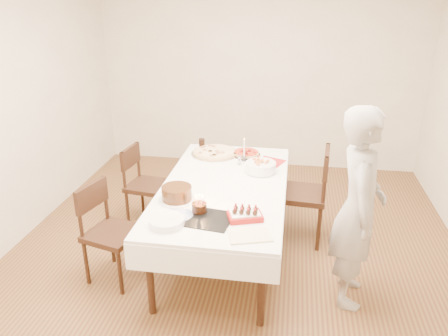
# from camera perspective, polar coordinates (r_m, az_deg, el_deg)

# --- Properties ---
(floor) EXTENTS (5.00, 5.00, 0.00)m
(floor) POSITION_cam_1_polar(r_m,az_deg,el_deg) (4.41, 1.31, -11.39)
(floor) COLOR #4F2C1B
(floor) RESTS_ON ground
(wall_back) EXTENTS (4.50, 0.04, 2.70)m
(wall_back) POSITION_cam_1_polar(r_m,az_deg,el_deg) (6.24, 4.67, 12.29)
(wall_back) COLOR beige
(wall_back) RESTS_ON floor
(wall_front) EXTENTS (4.50, 0.04, 2.70)m
(wall_front) POSITION_cam_1_polar(r_m,az_deg,el_deg) (1.65, -11.13, -20.41)
(wall_front) COLOR beige
(wall_front) RESTS_ON floor
(wall_left) EXTENTS (0.04, 5.00, 2.70)m
(wall_left) POSITION_cam_1_polar(r_m,az_deg,el_deg) (4.67, -27.21, 6.31)
(wall_left) COLOR beige
(wall_left) RESTS_ON floor
(dining_table) EXTENTS (1.71, 2.38, 0.75)m
(dining_table) POSITION_cam_1_polar(r_m,az_deg,el_deg) (4.25, 0.00, -6.81)
(dining_table) COLOR white
(dining_table) RESTS_ON floor
(chair_right_savory) EXTENTS (0.56, 0.56, 1.02)m
(chair_right_savory) POSITION_cam_1_polar(r_m,az_deg,el_deg) (4.53, 10.11, -3.35)
(chair_right_savory) COLOR #321C10
(chair_right_savory) RESTS_ON floor
(chair_left_savory) EXTENTS (0.51, 0.51, 0.88)m
(chair_left_savory) POSITION_cam_1_polar(r_m,az_deg,el_deg) (4.87, -9.92, -2.29)
(chair_left_savory) COLOR #321C10
(chair_left_savory) RESTS_ON floor
(chair_left_dessert) EXTENTS (0.57, 0.57, 0.91)m
(chair_left_dessert) POSITION_cam_1_polar(r_m,az_deg,el_deg) (4.00, -14.25, -8.32)
(chair_left_dessert) COLOR #321C10
(chair_left_dessert) RESTS_ON floor
(person) EXTENTS (0.44, 0.63, 1.68)m
(person) POSITION_cam_1_polar(r_m,az_deg,el_deg) (3.63, 17.12, -5.09)
(person) COLOR #B4AEAA
(person) RESTS_ON floor
(pizza_white) EXTENTS (0.58, 0.58, 0.04)m
(pizza_white) POSITION_cam_1_polar(r_m,az_deg,el_deg) (4.81, -1.18, 2.05)
(pizza_white) COLOR beige
(pizza_white) RESTS_ON dining_table
(pizza_pepperoni) EXTENTS (0.35, 0.35, 0.04)m
(pizza_pepperoni) POSITION_cam_1_polar(r_m,az_deg,el_deg) (4.80, 2.92, 1.94)
(pizza_pepperoni) COLOR red
(pizza_pepperoni) RESTS_ON dining_table
(red_placemat) EXTENTS (0.35, 0.35, 0.01)m
(red_placemat) POSITION_cam_1_polar(r_m,az_deg,el_deg) (4.63, 6.01, 0.77)
(red_placemat) COLOR #B21E1E
(red_placemat) RESTS_ON dining_table
(pasta_bowl) EXTENTS (0.32, 0.32, 0.10)m
(pasta_bowl) POSITION_cam_1_polar(r_m,az_deg,el_deg) (4.35, 4.82, 0.15)
(pasta_bowl) COLOR white
(pasta_bowl) RESTS_ON dining_table
(taper_candle) EXTENTS (0.06, 0.06, 0.26)m
(taper_candle) POSITION_cam_1_polar(r_m,az_deg,el_deg) (4.60, 2.65, 2.47)
(taper_candle) COLOR white
(taper_candle) RESTS_ON dining_table
(shaker_pair) EXTENTS (0.09, 0.09, 0.09)m
(shaker_pair) POSITION_cam_1_polar(r_m,az_deg,el_deg) (4.52, 2.02, 0.95)
(shaker_pair) COLOR white
(shaker_pair) RESTS_ON dining_table
(cola_glass) EXTENTS (0.09, 0.09, 0.12)m
(cola_glass) POSITION_cam_1_polar(r_m,az_deg,el_deg) (4.97, -2.91, 3.16)
(cola_glass) COLOR black
(cola_glass) RESTS_ON dining_table
(layer_cake) EXTENTS (0.40, 0.40, 0.13)m
(layer_cake) POSITION_cam_1_polar(r_m,az_deg,el_deg) (3.79, -6.18, -3.33)
(layer_cake) COLOR #381F0E
(layer_cake) RESTS_ON dining_table
(cake_board) EXTENTS (0.39, 0.39, 0.01)m
(cake_board) POSITION_cam_1_polar(r_m,az_deg,el_deg) (3.50, -1.83, -6.75)
(cake_board) COLOR black
(cake_board) RESTS_ON dining_table
(birthday_cake) EXTENTS (0.15, 0.15, 0.13)m
(birthday_cake) POSITION_cam_1_polar(r_m,az_deg,el_deg) (3.57, -3.26, -4.68)
(birthday_cake) COLOR #331B0E
(birthday_cake) RESTS_ON dining_table
(strawberry_box) EXTENTS (0.31, 0.25, 0.07)m
(strawberry_box) POSITION_cam_1_polar(r_m,az_deg,el_deg) (3.50, 2.77, -6.16)
(strawberry_box) COLOR #9E1312
(strawberry_box) RESTS_ON dining_table
(box_lid) EXTENTS (0.37, 0.30, 0.03)m
(box_lid) POSITION_cam_1_polar(r_m,az_deg,el_deg) (3.29, 3.36, -8.87)
(box_lid) COLOR beige
(box_lid) RESTS_ON dining_table
(plate_stack) EXTENTS (0.33, 0.33, 0.06)m
(plate_stack) POSITION_cam_1_polar(r_m,az_deg,el_deg) (3.44, -7.46, -6.95)
(plate_stack) COLOR white
(plate_stack) RESTS_ON dining_table
(china_plate) EXTENTS (0.26, 0.26, 0.01)m
(china_plate) POSITION_cam_1_polar(r_m,az_deg,el_deg) (3.57, -5.93, -6.14)
(china_plate) COLOR white
(china_plate) RESTS_ON dining_table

